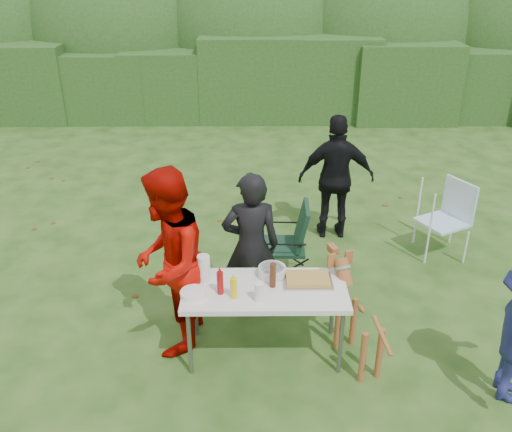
{
  "coord_description": "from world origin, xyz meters",
  "views": [
    {
      "loc": [
        0.03,
        -4.13,
        3.53
      ],
      "look_at": [
        0.07,
        0.94,
        1.0
      ],
      "focal_mm": 38.0,
      "sensor_mm": 36.0,
      "label": 1
    }
  ],
  "objects_px": {
    "person_red_jacket": "(168,263)",
    "lawn_chair": "(443,219)",
    "beer_bottle": "(273,275)",
    "person_black_puffy": "(336,178)",
    "ketchup_bottle": "(220,283)",
    "folding_table": "(265,293)",
    "dog": "(360,322)",
    "camping_chair": "(282,242)",
    "person_cook": "(251,247)",
    "mustard_bottle": "(234,288)",
    "paper_towel_roll": "(204,268)"
  },
  "relations": [
    {
      "from": "person_red_jacket",
      "to": "lawn_chair",
      "type": "xyz_separation_m",
      "value": [
        3.16,
        1.74,
        -0.44
      ]
    },
    {
      "from": "beer_bottle",
      "to": "person_black_puffy",
      "type": "bearing_deg",
      "value": 68.89
    },
    {
      "from": "ketchup_bottle",
      "to": "beer_bottle",
      "type": "bearing_deg",
      "value": 12.36
    },
    {
      "from": "folding_table",
      "to": "dog",
      "type": "height_order",
      "value": "dog"
    },
    {
      "from": "camping_chair",
      "to": "ketchup_bottle",
      "type": "height_order",
      "value": "ketchup_bottle"
    },
    {
      "from": "person_cook",
      "to": "person_red_jacket",
      "type": "xyz_separation_m",
      "value": [
        -0.76,
        -0.49,
        0.11
      ]
    },
    {
      "from": "ketchup_bottle",
      "to": "mustard_bottle",
      "type": "bearing_deg",
      "value": -30.72
    },
    {
      "from": "camping_chair",
      "to": "ketchup_bottle",
      "type": "relative_size",
      "value": 4.31
    },
    {
      "from": "person_red_jacket",
      "to": "dog",
      "type": "distance_m",
      "value": 1.84
    },
    {
      "from": "person_black_puffy",
      "to": "ketchup_bottle",
      "type": "distance_m",
      "value": 2.83
    },
    {
      "from": "folding_table",
      "to": "camping_chair",
      "type": "distance_m",
      "value": 1.37
    },
    {
      "from": "dog",
      "to": "paper_towel_roll",
      "type": "distance_m",
      "value": 1.51
    },
    {
      "from": "dog",
      "to": "ketchup_bottle",
      "type": "relative_size",
      "value": 4.41
    },
    {
      "from": "dog",
      "to": "mustard_bottle",
      "type": "relative_size",
      "value": 4.85
    },
    {
      "from": "folding_table",
      "to": "lawn_chair",
      "type": "bearing_deg",
      "value": 39.83
    },
    {
      "from": "ketchup_bottle",
      "to": "lawn_chair",
      "type": "bearing_deg",
      "value": 36.39
    },
    {
      "from": "lawn_chair",
      "to": "ketchup_bottle",
      "type": "xyz_separation_m",
      "value": [
        -2.67,
        -1.97,
        0.37
      ]
    },
    {
      "from": "mustard_bottle",
      "to": "beer_bottle",
      "type": "bearing_deg",
      "value": 26.66
    },
    {
      "from": "person_black_puffy",
      "to": "lawn_chair",
      "type": "distance_m",
      "value": 1.43
    },
    {
      "from": "person_red_jacket",
      "to": "person_black_puffy",
      "type": "bearing_deg",
      "value": 145.93
    },
    {
      "from": "folding_table",
      "to": "ketchup_bottle",
      "type": "xyz_separation_m",
      "value": [
        -0.4,
        -0.08,
        0.16
      ]
    },
    {
      "from": "folding_table",
      "to": "paper_towel_roll",
      "type": "bearing_deg",
      "value": 166.5
    },
    {
      "from": "folding_table",
      "to": "beer_bottle",
      "type": "height_order",
      "value": "beer_bottle"
    },
    {
      "from": "person_red_jacket",
      "to": "paper_towel_roll",
      "type": "relative_size",
      "value": 7.06
    },
    {
      "from": "folding_table",
      "to": "ketchup_bottle",
      "type": "bearing_deg",
      "value": -169.4
    },
    {
      "from": "person_red_jacket",
      "to": "person_cook",
      "type": "bearing_deg",
      "value": 128.66
    },
    {
      "from": "camping_chair",
      "to": "beer_bottle",
      "type": "xyz_separation_m",
      "value": [
        -0.16,
        -1.31,
        0.39
      ]
    },
    {
      "from": "person_black_puffy",
      "to": "dog",
      "type": "height_order",
      "value": "person_black_puffy"
    },
    {
      "from": "folding_table",
      "to": "person_red_jacket",
      "type": "distance_m",
      "value": 0.93
    },
    {
      "from": "person_cook",
      "to": "paper_towel_roll",
      "type": "relative_size",
      "value": 6.2
    },
    {
      "from": "ketchup_bottle",
      "to": "folding_table",
      "type": "bearing_deg",
      "value": 10.6
    },
    {
      "from": "person_black_puffy",
      "to": "lawn_chair",
      "type": "bearing_deg",
      "value": 160.22
    },
    {
      "from": "dog",
      "to": "paper_towel_roll",
      "type": "bearing_deg",
      "value": 60.18
    },
    {
      "from": "person_cook",
      "to": "beer_bottle",
      "type": "height_order",
      "value": "person_cook"
    },
    {
      "from": "person_cook",
      "to": "ketchup_bottle",
      "type": "relative_size",
      "value": 7.33
    },
    {
      "from": "person_black_puffy",
      "to": "beer_bottle",
      "type": "xyz_separation_m",
      "value": [
        -0.91,
        -2.36,
        0.02
      ]
    },
    {
      "from": "mustard_bottle",
      "to": "beer_bottle",
      "type": "height_order",
      "value": "beer_bottle"
    },
    {
      "from": "lawn_chair",
      "to": "person_black_puffy",
      "type": "bearing_deg",
      "value": -48.91
    },
    {
      "from": "camping_chair",
      "to": "lawn_chair",
      "type": "xyz_separation_m",
      "value": [
        2.04,
        0.56,
        0.0
      ]
    },
    {
      "from": "folding_table",
      "to": "paper_towel_roll",
      "type": "xyz_separation_m",
      "value": [
        -0.56,
        0.14,
        0.18
      ]
    },
    {
      "from": "lawn_chair",
      "to": "beer_bottle",
      "type": "distance_m",
      "value": 2.91
    },
    {
      "from": "beer_bottle",
      "to": "dog",
      "type": "bearing_deg",
      "value": -11.9
    },
    {
      "from": "folding_table",
      "to": "dog",
      "type": "bearing_deg",
      "value": -9.12
    },
    {
      "from": "person_cook",
      "to": "beer_bottle",
      "type": "relative_size",
      "value": 6.72
    },
    {
      "from": "person_cook",
      "to": "person_red_jacket",
      "type": "relative_size",
      "value": 0.88
    },
    {
      "from": "mustard_bottle",
      "to": "ketchup_bottle",
      "type": "height_order",
      "value": "ketchup_bottle"
    },
    {
      "from": "person_cook",
      "to": "ketchup_bottle",
      "type": "height_order",
      "value": "person_cook"
    },
    {
      "from": "dog",
      "to": "mustard_bottle",
      "type": "height_order",
      "value": "mustard_bottle"
    },
    {
      "from": "person_red_jacket",
      "to": "ketchup_bottle",
      "type": "height_order",
      "value": "person_red_jacket"
    },
    {
      "from": "person_cook",
      "to": "ketchup_bottle",
      "type": "bearing_deg",
      "value": 63.9
    }
  ]
}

